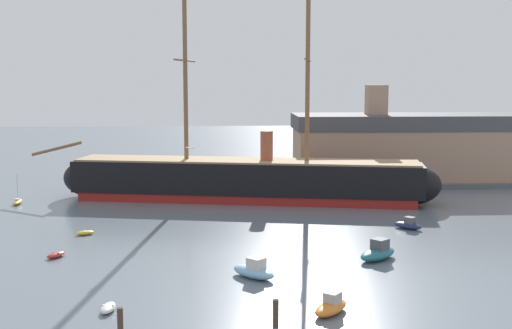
% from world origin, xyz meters
% --- Properties ---
extents(tall_ship, '(58.74, 16.29, 28.45)m').
position_xyz_m(tall_ship, '(2.72, 54.63, 3.05)').
color(tall_ship, maroon).
rests_on(tall_ship, ground).
extents(dinghy_foreground_left, '(1.19, 2.37, 0.54)m').
position_xyz_m(dinghy_foreground_left, '(-8.97, 10.72, 0.27)').
color(dinghy_foreground_left, silver).
rests_on(dinghy_foreground_left, ground).
extents(motorboat_foreground_right, '(3.58, 3.94, 1.59)m').
position_xyz_m(motorboat_foreground_right, '(7.65, 9.48, 0.56)').
color(motorboat_foreground_right, orange).
rests_on(motorboat_foreground_right, ground).
extents(motorboat_near_centre, '(4.48, 4.43, 1.87)m').
position_xyz_m(motorboat_near_centre, '(2.31, 18.46, 0.66)').
color(motorboat_near_centre, '#7FB2D6').
rests_on(motorboat_near_centre, ground).
extents(dinghy_mid_left, '(1.95, 2.35, 0.51)m').
position_xyz_m(dinghy_mid_left, '(-16.71, 25.86, 0.26)').
color(dinghy_mid_left, '#B22D28').
rests_on(dinghy_mid_left, ground).
extents(motorboat_mid_right, '(4.89, 4.69, 2.01)m').
position_xyz_m(motorboat_mid_right, '(14.50, 23.68, 0.71)').
color(motorboat_mid_right, '#236670').
rests_on(motorboat_mid_right, ground).
extents(dinghy_alongside_bow, '(2.19, 1.61, 0.47)m').
position_xyz_m(dinghy_alongside_bow, '(-15.83, 35.04, 0.24)').
color(dinghy_alongside_bow, gold).
rests_on(dinghy_alongside_bow, ground).
extents(motorboat_alongside_stern, '(3.44, 3.43, 1.44)m').
position_xyz_m(motorboat_alongside_stern, '(20.97, 36.21, 0.51)').
color(motorboat_alongside_stern, '#1E284C').
rests_on(motorboat_alongside_stern, ground).
extents(sailboat_far_left, '(1.15, 3.27, 4.19)m').
position_xyz_m(sailboat_far_left, '(-28.98, 53.42, 0.35)').
color(sailboat_far_left, gold).
rests_on(sailboat_far_left, ground).
extents(dinghy_distant_centre, '(2.19, 2.34, 0.53)m').
position_xyz_m(dinghy_distant_centre, '(3.83, 61.85, 0.27)').
color(dinghy_distant_centre, '#1E284C').
rests_on(dinghy_distant_centre, ground).
extents(mooring_piling_nearest, '(0.39, 0.39, 2.32)m').
position_xyz_m(mooring_piling_nearest, '(-7.13, 4.95, 1.16)').
color(mooring_piling_nearest, '#423323').
rests_on(mooring_piling_nearest, ground).
extents(mooring_piling_left_pair, '(0.42, 0.42, 2.00)m').
position_xyz_m(mooring_piling_left_pair, '(3.36, 7.07, 1.00)').
color(mooring_piling_left_pair, '#423323').
rests_on(mooring_piling_left_pair, ground).
extents(dockside_warehouse_right, '(42.91, 14.85, 16.20)m').
position_xyz_m(dockside_warehouse_right, '(31.00, 69.73, 5.69)').
color(dockside_warehouse_right, '#565659').
rests_on(dockside_warehouse_right, ground).
extents(seagull_in_flight, '(1.02, 0.79, 0.13)m').
position_xyz_m(seagull_in_flight, '(-3.35, 24.09, 10.85)').
color(seagull_in_flight, silver).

